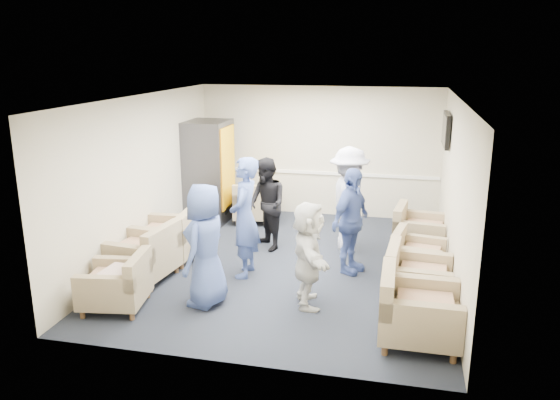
% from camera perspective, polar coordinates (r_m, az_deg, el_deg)
% --- Properties ---
extents(floor, '(6.00, 6.00, 0.00)m').
position_cam_1_polar(floor, '(9.00, 0.91, -6.77)').
color(floor, black).
rests_on(floor, ground).
extents(ceiling, '(6.00, 6.00, 0.00)m').
position_cam_1_polar(ceiling, '(8.37, 0.99, 10.63)').
color(ceiling, white).
rests_on(ceiling, back_wall).
extents(back_wall, '(5.00, 0.02, 2.70)m').
position_cam_1_polar(back_wall, '(11.47, 4.05, 5.07)').
color(back_wall, beige).
rests_on(back_wall, floor).
extents(front_wall, '(5.00, 0.02, 2.70)m').
position_cam_1_polar(front_wall, '(5.80, -5.19, -5.24)').
color(front_wall, beige).
rests_on(front_wall, floor).
extents(left_wall, '(0.02, 6.00, 2.70)m').
position_cam_1_polar(left_wall, '(9.40, -14.14, 2.36)').
color(left_wall, beige).
rests_on(left_wall, floor).
extents(right_wall, '(0.02, 6.00, 2.70)m').
position_cam_1_polar(right_wall, '(8.45, 17.78, 0.65)').
color(right_wall, beige).
rests_on(right_wall, floor).
extents(chair_rail, '(4.98, 0.04, 0.06)m').
position_cam_1_polar(chair_rail, '(11.54, 3.99, 2.85)').
color(chair_rail, white).
rests_on(chair_rail, back_wall).
extents(tv, '(0.10, 1.00, 0.58)m').
position_cam_1_polar(tv, '(10.08, 16.96, 7.04)').
color(tv, black).
rests_on(tv, right_wall).
extents(armchair_left_near, '(0.93, 0.93, 0.65)m').
position_cam_1_polar(armchair_left_near, '(7.76, -16.48, -8.55)').
color(armchair_left_near, '#8C795A').
rests_on(armchair_left_near, floor).
extents(armchair_left_mid, '(1.02, 1.02, 0.74)m').
position_cam_1_polar(armchair_left_mid, '(8.58, -13.94, -5.74)').
color(armchair_left_mid, '#8C795A').
rests_on(armchair_left_mid, floor).
extents(armchair_left_far, '(0.97, 0.97, 0.73)m').
position_cam_1_polar(armchair_left_far, '(9.28, -11.40, -3.98)').
color(armchair_left_far, '#8C795A').
rests_on(armchair_left_far, floor).
extents(armchair_right_near, '(0.94, 0.94, 0.75)m').
position_cam_1_polar(armchair_right_near, '(6.81, 13.84, -11.39)').
color(armchair_right_near, '#8C795A').
rests_on(armchair_right_near, floor).
extents(armchair_right_midnear, '(0.93, 0.93, 0.69)m').
position_cam_1_polar(armchair_right_midnear, '(7.79, 13.84, -8.10)').
color(armchair_right_midnear, '#8C795A').
rests_on(armchair_right_midnear, floor).
extents(armchair_right_midfar, '(0.87, 0.87, 0.61)m').
position_cam_1_polar(armchair_right_midfar, '(8.75, 13.90, -5.77)').
color(armchair_right_midfar, '#8C795A').
rests_on(armchair_right_midfar, floor).
extents(armchair_right_far, '(0.96, 0.96, 0.68)m').
position_cam_1_polar(armchair_right_far, '(9.78, 14.10, -3.29)').
color(armchair_right_far, '#8C795A').
rests_on(armchair_right_far, floor).
extents(armchair_corner, '(1.03, 1.03, 0.71)m').
position_cam_1_polar(armchair_corner, '(11.11, -2.46, -0.52)').
color(armchair_corner, '#8C795A').
rests_on(armchair_corner, floor).
extents(vending_machine, '(0.83, 0.97, 2.05)m').
position_cam_1_polar(vending_machine, '(11.17, -7.42, 3.00)').
color(vending_machine, '#47474E').
rests_on(vending_machine, floor).
extents(backpack, '(0.29, 0.22, 0.46)m').
position_cam_1_polar(backpack, '(9.13, -8.04, -5.00)').
color(backpack, black).
rests_on(backpack, floor).
extents(pillow, '(0.37, 0.47, 0.13)m').
position_cam_1_polar(pillow, '(7.69, -16.65, -7.40)').
color(pillow, beige).
rests_on(pillow, armchair_left_near).
extents(person_front_left, '(0.66, 0.90, 1.70)m').
position_cam_1_polar(person_front_left, '(7.44, -7.79, -4.72)').
color(person_front_left, '#3F5498').
rests_on(person_front_left, floor).
extents(person_mid_left, '(0.47, 0.70, 1.87)m').
position_cam_1_polar(person_mid_left, '(8.32, -3.72, -1.85)').
color(person_mid_left, '#3F5498').
rests_on(person_mid_left, floor).
extents(person_back_left, '(0.98, 1.00, 1.62)m').
position_cam_1_polar(person_back_left, '(9.46, -1.45, -0.46)').
color(person_back_left, black).
rests_on(person_back_left, floor).
extents(person_back_right, '(0.98, 1.33, 1.84)m').
position_cam_1_polar(person_back_right, '(9.38, 7.19, -0.04)').
color(person_back_right, silver).
rests_on(person_back_right, floor).
extents(person_mid_right, '(0.78, 1.06, 1.67)m').
position_cam_1_polar(person_mid_right, '(8.52, 7.40, -2.21)').
color(person_mid_right, '#3F5498').
rests_on(person_mid_right, floor).
extents(person_front_right, '(0.77, 1.43, 1.47)m').
position_cam_1_polar(person_front_right, '(7.39, 2.99, -5.68)').
color(person_front_right, silver).
rests_on(person_front_right, floor).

